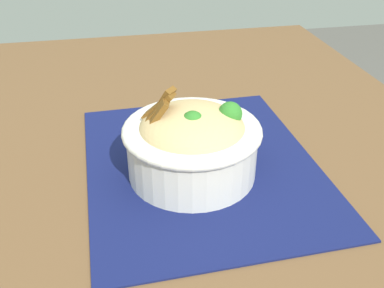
% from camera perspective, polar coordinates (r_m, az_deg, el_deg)
% --- Properties ---
extents(table, '(1.32, 0.92, 0.77)m').
position_cam_1_polar(table, '(0.72, 0.10, -7.01)').
color(table, brown).
rests_on(table, ground_plane).
extents(placemat, '(0.43, 0.35, 0.00)m').
position_cam_1_polar(placemat, '(0.68, 1.23, -2.61)').
color(placemat, '#11194C').
rests_on(placemat, table).
extents(bowl, '(0.20, 0.20, 0.13)m').
position_cam_1_polar(bowl, '(0.63, 0.01, 0.34)').
color(bowl, silver).
rests_on(bowl, placemat).
extents(fork, '(0.03, 0.13, 0.00)m').
position_cam_1_polar(fork, '(0.78, 0.00, 2.75)').
color(fork, '#B9B9B9').
rests_on(fork, placemat).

